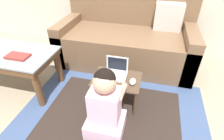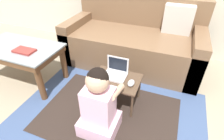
{
  "view_description": "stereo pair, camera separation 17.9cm",
  "coord_description": "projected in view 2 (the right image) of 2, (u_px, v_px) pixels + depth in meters",
  "views": [
    {
      "loc": [
        0.42,
        -1.14,
        1.4
      ],
      "look_at": [
        0.06,
        0.28,
        0.38
      ],
      "focal_mm": 28.0,
      "sensor_mm": 36.0,
      "label": 1
    },
    {
      "loc": [
        0.59,
        -1.09,
        1.4
      ],
      "look_at": [
        0.06,
        0.28,
        0.38
      ],
      "focal_mm": 28.0,
      "sensor_mm": 36.0,
      "label": 2
    }
  ],
  "objects": [
    {
      "name": "laptop_desk",
      "position": [
        116.0,
        82.0,
        1.79
      ],
      "size": [
        0.49,
        0.35,
        0.32
      ],
      "color": "#4C3828",
      "rests_on": "ground_plane"
    },
    {
      "name": "laptop",
      "position": [
        116.0,
        73.0,
        1.79
      ],
      "size": [
        0.23,
        0.18,
        0.19
      ],
      "color": "silver",
      "rests_on": "laptop_desk"
    },
    {
      "name": "book_on_table",
      "position": [
        24.0,
        51.0,
        1.9
      ],
      "size": [
        0.24,
        0.13,
        0.02
      ],
      "color": "#99332D",
      "rests_on": "coffee_table"
    },
    {
      "name": "coffee_table",
      "position": [
        20.0,
        53.0,
        2.05
      ],
      "size": [
        0.96,
        0.54,
        0.47
      ],
      "color": "gray",
      "rests_on": "ground_plane"
    },
    {
      "name": "computer_mouse",
      "position": [
        131.0,
        83.0,
        1.68
      ],
      "size": [
        0.06,
        0.1,
        0.04
      ],
      "color": "#B2B7C1",
      "rests_on": "laptop_desk"
    },
    {
      "name": "ground_plane",
      "position": [
        97.0,
        113.0,
        1.81
      ],
      "size": [
        16.0,
        16.0,
        0.0
      ],
      "primitive_type": "plane",
      "color": "gray"
    },
    {
      "name": "couch",
      "position": [
        134.0,
        42.0,
        2.49
      ],
      "size": [
        1.82,
        0.9,
        0.88
      ],
      "color": "brown",
      "rests_on": "ground_plane"
    },
    {
      "name": "area_rug",
      "position": [
        109.0,
        114.0,
        1.79
      ],
      "size": [
        1.87,
        1.33,
        0.01
      ],
      "color": "#3D517A",
      "rests_on": "ground_plane"
    },
    {
      "name": "person_seated",
      "position": [
        99.0,
        106.0,
        1.47
      ],
      "size": [
        0.33,
        0.41,
        0.68
      ],
      "color": "#E5B2CC",
      "rests_on": "ground_plane"
    }
  ]
}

